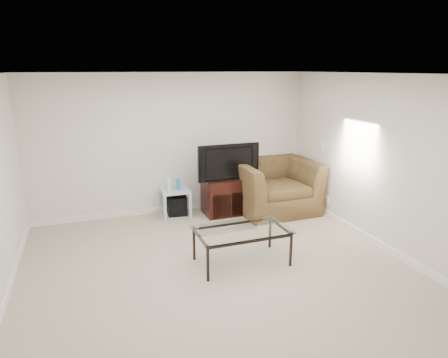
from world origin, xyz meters
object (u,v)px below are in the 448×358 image
object	(u,v)px
side_table	(175,202)
subwoofer	(177,205)
recliner	(275,178)
coffee_table	(242,246)
tv_stand	(226,196)
television	(227,161)

from	to	relation	value
side_table	subwoofer	xyz separation A→B (m)	(0.03, 0.02, -0.07)
recliner	coffee_table	xyz separation A→B (m)	(-1.35, -1.74, -0.38)
tv_stand	recliner	world-z (taller)	recliner
recliner	subwoofer	bearing A→B (deg)	165.94
side_table	subwoofer	bearing A→B (deg)	31.61
television	subwoofer	size ratio (longest dim) A/B	3.07
coffee_table	television	bearing A→B (deg)	76.32
side_table	recliner	size ratio (longest dim) A/B	0.35
side_table	coffee_table	world-z (taller)	coffee_table
subwoofer	recliner	size ratio (longest dim) A/B	0.24
subwoofer	side_table	bearing A→B (deg)	-148.39
television	side_table	xyz separation A→B (m)	(-0.89, 0.26, -0.75)
tv_stand	television	bearing A→B (deg)	-90.00
recliner	coffee_table	bearing A→B (deg)	-128.75
recliner	television	bearing A→B (deg)	171.04
tv_stand	coffee_table	size ratio (longest dim) A/B	0.64
television	recliner	xyz separation A→B (m)	(0.90, -0.13, -0.36)
tv_stand	coffee_table	world-z (taller)	tv_stand
subwoofer	coffee_table	xyz separation A→B (m)	(0.40, -2.15, 0.07)
side_table	recliner	bearing A→B (deg)	-12.32
tv_stand	side_table	world-z (taller)	tv_stand
tv_stand	recliner	distance (m)	0.96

